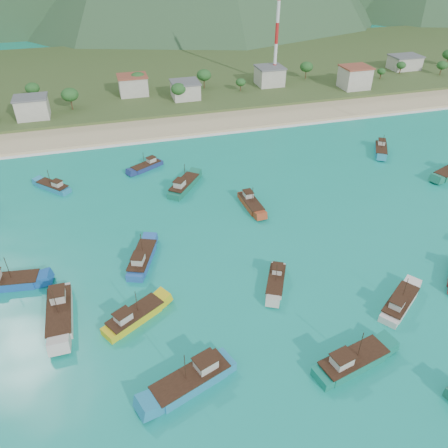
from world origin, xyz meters
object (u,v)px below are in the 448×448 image
object	(u,v)px
boat_4	(251,204)
boat_14	(147,167)
boat_7	(192,380)
boat_20	(134,317)
boat_5	(184,186)
boat_28	(276,281)
boat_29	(60,313)
radio_tower	(277,23)
boat_22	(53,187)
boat_9	(399,304)
boat_32	(7,282)
boat_0	(352,362)
boat_24	(381,150)
boat_10	(142,259)

from	to	relation	value
boat_4	boat_14	size ratio (longest dim) A/B	1.09
boat_7	boat_20	xyz separation A→B (m)	(-6.44, 14.18, -0.20)
boat_5	boat_28	world-z (taller)	boat_5
boat_4	boat_7	world-z (taller)	boat_7
boat_20	boat_29	world-z (taller)	boat_29
radio_tower	boat_22	xyz separation A→B (m)	(-80.00, -60.36, -22.77)
radio_tower	boat_28	bearing A→B (deg)	-110.92
boat_9	boat_22	xyz separation A→B (m)	(-57.08, 56.97, -0.12)
boat_28	boat_29	bearing A→B (deg)	24.14
boat_32	boat_28	bearing A→B (deg)	82.43
boat_9	boat_0	bearing A→B (deg)	-93.57
boat_7	boat_14	size ratio (longest dim) A/B	1.43
boat_4	boat_24	xyz separation A→B (m)	(44.29, 17.22, 0.01)
boat_10	boat_29	distance (m)	17.86
boat_0	boat_28	size ratio (longest dim) A/B	1.31
boat_5	boat_14	xyz separation A→B (m)	(-7.26, 13.08, -0.25)
boat_4	boat_32	bearing A→B (deg)	11.19
boat_5	boat_29	distance (m)	45.13
boat_0	boat_29	bearing A→B (deg)	-130.43
boat_20	boat_24	size ratio (longest dim) A/B	1.07
boat_4	boat_7	bearing A→B (deg)	57.64
boat_4	radio_tower	bearing A→B (deg)	-118.32
boat_22	boat_29	bearing A→B (deg)	-130.36
radio_tower	boat_9	bearing A→B (deg)	-101.06
boat_4	boat_5	distance (m)	17.63
boat_5	boat_22	size ratio (longest dim) A/B	1.27
boat_0	boat_24	distance (m)	76.52
boat_0	boat_14	bearing A→B (deg)	-176.54
boat_29	boat_32	distance (m)	13.82
boat_9	boat_20	bearing A→B (deg)	-137.23
radio_tower	boat_29	distance (m)	131.85
boat_0	boat_4	size ratio (longest dim) A/B	1.25
boat_9	boat_22	distance (m)	80.65
boat_24	boat_0	bearing A→B (deg)	85.52
boat_24	boat_10	bearing A→B (deg)	54.33
boat_9	boat_20	world-z (taller)	boat_20
boat_14	boat_28	xyz separation A→B (m)	(16.24, -50.80, 0.03)
boat_10	boat_28	bearing A→B (deg)	-7.54
boat_4	boat_22	distance (m)	47.87
radio_tower	boat_10	size ratio (longest dim) A/B	3.84
boat_5	boat_9	size ratio (longest dim) A/B	1.07
boat_5	boat_32	bearing A→B (deg)	-107.55
boat_5	boat_20	distance (m)	42.77
boat_5	boat_14	bearing A→B (deg)	156.96
boat_28	boat_32	size ratio (longest dim) A/B	0.80
boat_9	boat_24	bearing A→B (deg)	115.05
boat_5	boat_24	bearing A→B (deg)	43.27
boat_0	boat_24	world-z (taller)	boat_0
boat_29	boat_10	bearing A→B (deg)	-145.18
boat_24	boat_7	bearing A→B (deg)	72.28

